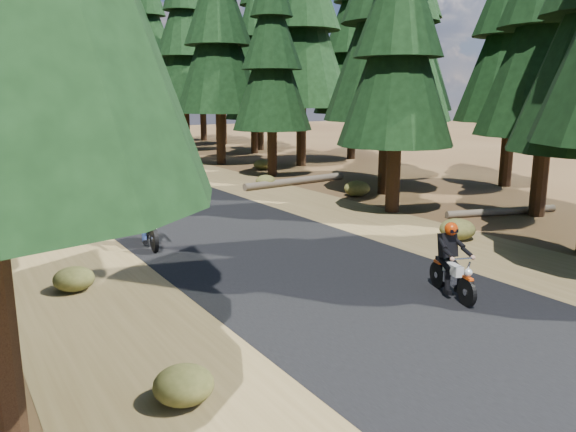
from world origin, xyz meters
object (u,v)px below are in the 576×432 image
(log_near, at_px, (296,181))
(rider_follow, at_px, (149,225))
(log_far, at_px, (502,211))
(rider_lead, at_px, (452,273))

(log_near, relative_size, rider_follow, 2.73)
(log_far, bearing_deg, rider_follow, -175.55)
(log_near, xyz_separation_m, log_far, (2.31, -9.00, -0.04))
(rider_lead, bearing_deg, log_near, -93.36)
(log_near, distance_m, rider_follow, 11.09)
(log_near, bearing_deg, log_far, -81.93)
(log_far, distance_m, rider_follow, 11.46)
(rider_lead, bearing_deg, log_far, -131.50)
(log_near, height_order, log_far, log_near)
(log_far, distance_m, rider_lead, 8.65)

